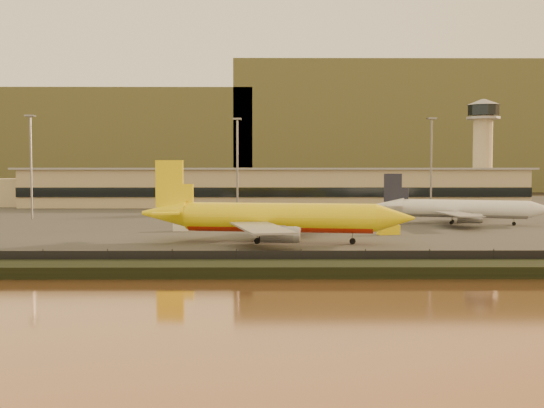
{
  "coord_description": "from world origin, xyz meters",
  "views": [
    {
      "loc": [
        -2.2,
        -97.06,
        12.61
      ],
      "look_at": [
        -1.45,
        12.0,
        6.89
      ],
      "focal_mm": 45.0,
      "sensor_mm": 36.0,
      "label": 1
    }
  ],
  "objects": [
    {
      "name": "perimeter_fence",
      "position": [
        0.0,
        -13.0,
        1.3
      ],
      "size": [
        300.0,
        0.05,
        2.2
      ],
      "primitive_type": "cube",
      "color": "black",
      "rests_on": "tarmac"
    },
    {
      "name": "ground",
      "position": [
        0.0,
        0.0,
        0.0
      ],
      "size": [
        900.0,
        900.0,
        0.0
      ],
      "primitive_type": "plane",
      "color": "black",
      "rests_on": "ground"
    },
    {
      "name": "gse_vehicle_yellow",
      "position": [
        20.52,
        29.93,
        1.1
      ],
      "size": [
        4.37,
        2.91,
        1.81
      ],
      "primitive_type": "cube",
      "rotation": [
        0.0,
        0.0,
        0.3
      ],
      "color": "yellow",
      "rests_on": "tarmac"
    },
    {
      "name": "tarmac",
      "position": [
        0.0,
        95.0,
        0.1
      ],
      "size": [
        320.0,
        220.0,
        0.2
      ],
      "primitive_type": "cube",
      "color": "#2D2D2D",
      "rests_on": "ground"
    },
    {
      "name": "embankment",
      "position": [
        0.0,
        -17.0,
        0.7
      ],
      "size": [
        320.0,
        7.0,
        1.4
      ],
      "primitive_type": "cube",
      "color": "black",
      "rests_on": "ground"
    },
    {
      "name": "apron_light_masts",
      "position": [
        15.0,
        75.0,
        15.7
      ],
      "size": [
        152.2,
        12.2,
        25.4
      ],
      "color": "slate",
      "rests_on": "tarmac"
    },
    {
      "name": "white_narrowbody_jet",
      "position": [
        41.11,
        53.77,
        3.54
      ],
      "size": [
        37.9,
        35.95,
        11.2
      ],
      "rotation": [
        0.0,
        0.0,
        -0.34
      ],
      "color": "white",
      "rests_on": "tarmac"
    },
    {
      "name": "gse_vehicle_white",
      "position": [
        -18.67,
        37.68,
        1.18
      ],
      "size": [
        4.41,
        2.05,
        1.97
      ],
      "primitive_type": "cube",
      "rotation": [
        0.0,
        0.0,
        0.02
      ],
      "color": "white",
      "rests_on": "tarmac"
    },
    {
      "name": "distant_hills",
      "position": [
        -20.74,
        340.0,
        31.39
      ],
      "size": [
        470.0,
        160.0,
        70.0
      ],
      "color": "olive",
      "rests_on": "ground"
    },
    {
      "name": "terminal_building",
      "position": [
        -14.52,
        125.55,
        6.25
      ],
      "size": [
        202.0,
        25.0,
        12.6
      ],
      "color": "tan",
      "rests_on": "tarmac"
    },
    {
      "name": "dhl_cargo_jet",
      "position": [
        -1.02,
        16.05,
        4.32
      ],
      "size": [
        46.07,
        44.57,
        13.79
      ],
      "rotation": [
        0.0,
        0.0,
        -0.17
      ],
      "color": "yellow",
      "rests_on": "tarmac"
    },
    {
      "name": "control_tower",
      "position": [
        70.0,
        131.0,
        21.66
      ],
      "size": [
        11.2,
        11.2,
        35.5
      ],
      "color": "tan",
      "rests_on": "tarmac"
    }
  ]
}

